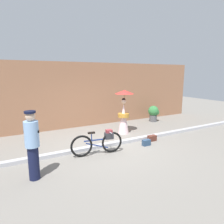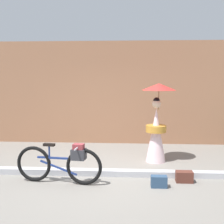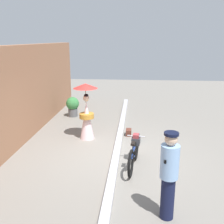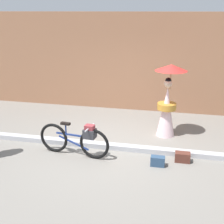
{
  "view_description": "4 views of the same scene",
  "coord_description": "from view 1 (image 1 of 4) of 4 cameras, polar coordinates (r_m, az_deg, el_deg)",
  "views": [
    {
      "loc": [
        -3.24,
        -6.13,
        2.58
      ],
      "look_at": [
        0.47,
        0.67,
        1.1
      ],
      "focal_mm": 32.15,
      "sensor_mm": 36.0,
      "label": 1
    },
    {
      "loc": [
        0.67,
        -6.01,
        2.05
      ],
      "look_at": [
        0.25,
        0.61,
        1.27
      ],
      "focal_mm": 47.76,
      "sensor_mm": 36.0,
      "label": 2
    },
    {
      "loc": [
        -7.18,
        -0.53,
        3.3
      ],
      "look_at": [
        0.16,
        0.15,
        1.27
      ],
      "focal_mm": 42.59,
      "sensor_mm": 36.0,
      "label": 3
    },
    {
      "loc": [
        1.46,
        -6.35,
        3.18
      ],
      "look_at": [
        0.01,
        0.25,
        0.85
      ],
      "focal_mm": 47.69,
      "sensor_mm": 36.0,
      "label": 4
    }
  ],
  "objects": [
    {
      "name": "building_wall",
      "position": [
        9.97,
        -9.55,
        4.83
      ],
      "size": [
        14.0,
        0.4,
        3.12
      ],
      "primitive_type": "cube",
      "color": "#9E6B4C",
      "rests_on": "ground_plane"
    },
    {
      "name": "ground_plane",
      "position": [
        7.39,
        -0.72,
        -9.59
      ],
      "size": [
        30.0,
        30.0,
        0.0
      ],
      "primitive_type": "plane",
      "color": "gray"
    },
    {
      "name": "sidewalk_curb",
      "position": [
        7.37,
        -0.72,
        -9.16
      ],
      "size": [
        14.0,
        0.2,
        0.12
      ],
      "primitive_type": "cube",
      "color": "#B2B2B7",
      "rests_on": "ground_plane"
    },
    {
      "name": "person_officer",
      "position": [
        5.26,
        -21.73,
        -8.34
      ],
      "size": [
        0.34,
        0.34,
        1.73
      ],
      "color": "#141938",
      "rests_on": "ground_plane"
    },
    {
      "name": "backpack_spare",
      "position": [
        7.5,
        9.75,
        -8.54
      ],
      "size": [
        0.3,
        0.16,
        0.22
      ],
      "color": "navy",
      "rests_on": "ground_plane"
    },
    {
      "name": "bicycle_near_officer",
      "position": [
        6.55,
        -3.62,
        -8.52
      ],
      "size": [
        1.72,
        0.48,
        0.79
      ],
      "color": "black",
      "rests_on": "ground_plane"
    },
    {
      "name": "person_with_parasol",
      "position": [
        8.69,
        3.35,
        0.05
      ],
      "size": [
        0.81,
        0.81,
        1.89
      ],
      "color": "silver",
      "rests_on": "ground_plane"
    },
    {
      "name": "potted_plant_by_door",
      "position": [
        11.18,
        11.75,
        -0.18
      ],
      "size": [
        0.58,
        0.57,
        0.87
      ],
      "color": "#59595B",
      "rests_on": "ground_plane"
    },
    {
      "name": "backpack_on_pavement",
      "position": [
        8.04,
        11.34,
        -7.27
      ],
      "size": [
        0.33,
        0.19,
        0.22
      ],
      "color": "#592D23",
      "rests_on": "ground_plane"
    }
  ]
}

